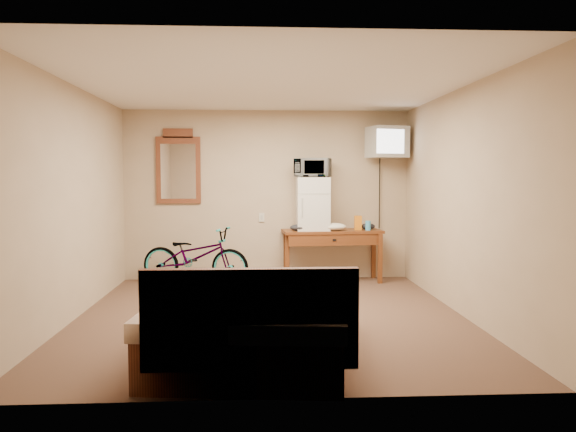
{
  "coord_description": "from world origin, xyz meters",
  "views": [
    {
      "loc": [
        -0.15,
        -6.04,
        1.52
      ],
      "look_at": [
        0.22,
        0.59,
        1.06
      ],
      "focal_mm": 35.0,
      "sensor_mm": 36.0,
      "label": 1
    }
  ],
  "objects_px": {
    "desk": "(332,238)",
    "bicycle": "(195,256)",
    "crt_television": "(387,142)",
    "bed": "(252,322)",
    "blue_cup": "(368,226)",
    "mini_fridge": "(313,204)",
    "microwave": "(313,168)",
    "wall_mirror": "(178,167)"
  },
  "relations": [
    {
      "from": "desk",
      "to": "mini_fridge",
      "type": "distance_m",
      "value": 0.57
    },
    {
      "from": "crt_television",
      "to": "bicycle",
      "type": "xyz_separation_m",
      "value": [
        -2.75,
        -0.19,
        -1.61
      ]
    },
    {
      "from": "crt_television",
      "to": "wall_mirror",
      "type": "distance_m",
      "value": 3.06
    },
    {
      "from": "bicycle",
      "to": "mini_fridge",
      "type": "bearing_deg",
      "value": -67.7
    },
    {
      "from": "crt_television",
      "to": "bicycle",
      "type": "bearing_deg",
      "value": -176.05
    },
    {
      "from": "mini_fridge",
      "to": "wall_mirror",
      "type": "distance_m",
      "value": 2.04
    },
    {
      "from": "blue_cup",
      "to": "crt_television",
      "type": "bearing_deg",
      "value": 13.16
    },
    {
      "from": "desk",
      "to": "bed",
      "type": "xyz_separation_m",
      "value": [
        -1.14,
        -3.37,
        -0.34
      ]
    },
    {
      "from": "microwave",
      "to": "bicycle",
      "type": "bearing_deg",
      "value": -156.17
    },
    {
      "from": "wall_mirror",
      "to": "crt_television",
      "type": "bearing_deg",
      "value": -4.75
    },
    {
      "from": "microwave",
      "to": "wall_mirror",
      "type": "height_order",
      "value": "wall_mirror"
    },
    {
      "from": "mini_fridge",
      "to": "crt_television",
      "type": "height_order",
      "value": "crt_television"
    },
    {
      "from": "desk",
      "to": "bicycle",
      "type": "relative_size",
      "value": 0.94
    },
    {
      "from": "microwave",
      "to": "blue_cup",
      "type": "distance_m",
      "value": 1.16
    },
    {
      "from": "desk",
      "to": "blue_cup",
      "type": "xyz_separation_m",
      "value": [
        0.51,
        -0.04,
        0.18
      ]
    },
    {
      "from": "blue_cup",
      "to": "bed",
      "type": "height_order",
      "value": "bed"
    },
    {
      "from": "wall_mirror",
      "to": "blue_cup",
      "type": "bearing_deg",
      "value": -6.56
    },
    {
      "from": "desk",
      "to": "microwave",
      "type": "bearing_deg",
      "value": 171.24
    },
    {
      "from": "microwave",
      "to": "desk",
      "type": "bearing_deg",
      "value": 7.9
    },
    {
      "from": "blue_cup",
      "to": "crt_television",
      "type": "distance_m",
      "value": 1.24
    },
    {
      "from": "mini_fridge",
      "to": "microwave",
      "type": "height_order",
      "value": "microwave"
    },
    {
      "from": "microwave",
      "to": "bicycle",
      "type": "height_order",
      "value": "microwave"
    },
    {
      "from": "desk",
      "to": "wall_mirror",
      "type": "bearing_deg",
      "value": 173.01
    },
    {
      "from": "mini_fridge",
      "to": "bed",
      "type": "height_order",
      "value": "mini_fridge"
    },
    {
      "from": "desk",
      "to": "bicycle",
      "type": "distance_m",
      "value": 1.98
    },
    {
      "from": "desk",
      "to": "blue_cup",
      "type": "height_order",
      "value": "blue_cup"
    },
    {
      "from": "mini_fridge",
      "to": "wall_mirror",
      "type": "bearing_deg",
      "value": 173.26
    },
    {
      "from": "mini_fridge",
      "to": "bicycle",
      "type": "distance_m",
      "value": 1.84
    },
    {
      "from": "bicycle",
      "to": "bed",
      "type": "bearing_deg",
      "value": -150.51
    },
    {
      "from": "blue_cup",
      "to": "desk",
      "type": "bearing_deg",
      "value": 175.34
    },
    {
      "from": "crt_television",
      "to": "bicycle",
      "type": "relative_size",
      "value": 0.41
    },
    {
      "from": "blue_cup",
      "to": "crt_television",
      "type": "relative_size",
      "value": 0.21
    },
    {
      "from": "bicycle",
      "to": "microwave",
      "type": "bearing_deg",
      "value": -67.7
    },
    {
      "from": "blue_cup",
      "to": "bed",
      "type": "relative_size",
      "value": 0.06
    },
    {
      "from": "crt_television",
      "to": "bed",
      "type": "bearing_deg",
      "value": -119.59
    },
    {
      "from": "mini_fridge",
      "to": "bicycle",
      "type": "relative_size",
      "value": 0.49
    },
    {
      "from": "microwave",
      "to": "mini_fridge",
      "type": "bearing_deg",
      "value": -107.03
    },
    {
      "from": "mini_fridge",
      "to": "microwave",
      "type": "relative_size",
      "value": 1.54
    },
    {
      "from": "crt_television",
      "to": "bed",
      "type": "height_order",
      "value": "crt_television"
    },
    {
      "from": "blue_cup",
      "to": "bicycle",
      "type": "relative_size",
      "value": 0.09
    },
    {
      "from": "bicycle",
      "to": "desk",
      "type": "bearing_deg",
      "value": -70.0
    },
    {
      "from": "desk",
      "to": "blue_cup",
      "type": "relative_size",
      "value": 10.75
    }
  ]
}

